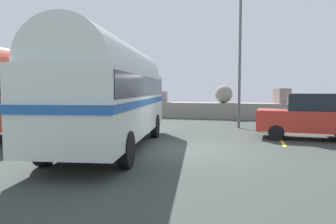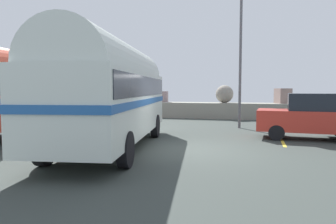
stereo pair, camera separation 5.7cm
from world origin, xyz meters
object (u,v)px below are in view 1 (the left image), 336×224
second_coach (6,89)px  lamp_post (238,49)px  parked_car_nearest (312,116)px  vintage_coach (112,89)px

second_coach → lamp_post: bearing=27.4°
second_coach → parked_car_nearest: second_coach is taller
vintage_coach → lamp_post: 8.23m
parked_car_nearest → lamp_post: bearing=48.9°
lamp_post → second_coach: bearing=-146.8°
vintage_coach → second_coach: 5.38m
parked_car_nearest → second_coach: bearing=107.1°
vintage_coach → second_coach: (-5.28, 1.01, 0.00)m
vintage_coach → lamp_post: size_ratio=1.20×
second_coach → lamp_post: (9.13, 5.97, 2.07)m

